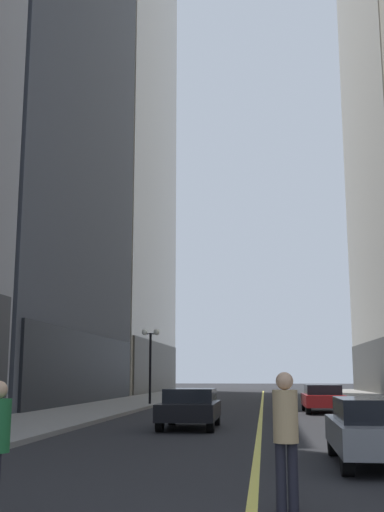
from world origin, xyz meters
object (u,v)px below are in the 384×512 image
Objects in this scene: car_red at (322,397)px; street_lamp_left_far at (150,349)px; car_black at (190,407)px; pedestrian_in_tan_trench at (286,429)px; car_grey at (376,429)px.

car_red is 1.05× the size of street_lamp_left_far.
pedestrian_in_tan_trench is (2.81, -13.13, 0.35)m from car_black.
car_black is at bearing -118.20° from car_red.
car_black is 11.14m from car_red.
street_lamp_left_far is (-6.88, 28.19, 2.19)m from pedestrian_in_tan_trench.
pedestrian_in_tan_trench is at bearing -77.94° from car_black.
car_grey is at bearing -61.14° from car_black.
pedestrian_in_tan_trench is 0.41× the size of street_lamp_left_far.
car_grey is 2.35× the size of pedestrian_in_tan_trench.
car_black is (-4.73, 8.58, 0.00)m from car_grey.
car_grey and car_red have the same top height.
pedestrian_in_tan_trench is at bearing -96.11° from car_red.
street_lamp_left_far is at bearing 105.12° from car_black.
car_red is (5.26, 9.81, 0.00)m from car_black.
street_lamp_left_far is (-4.07, 15.07, 2.54)m from car_black.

